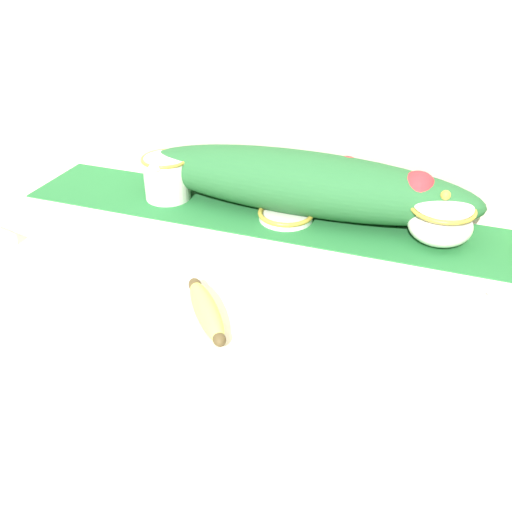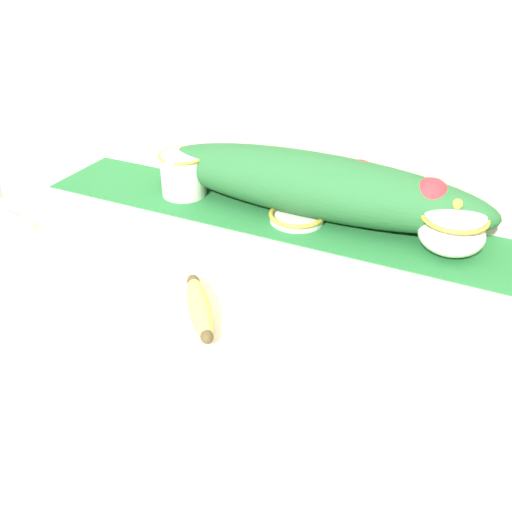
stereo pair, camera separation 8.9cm
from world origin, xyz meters
TOP-DOWN VIEW (x-y plane):
  - countertop at (0.00, 0.00)m, footprint 1.39×0.69m
  - back_wall at (0.00, 0.37)m, footprint 2.19×0.04m
  - table_runner at (0.00, 0.23)m, footprint 1.27×0.21m
  - cream_pitcher at (-0.31, 0.23)m, footprint 0.11×0.13m
  - sugar_bowl at (0.30, 0.23)m, footprint 0.13×0.13m
  - small_dish at (-0.02, 0.22)m, footprint 0.12×0.12m
  - banana at (-0.04, -0.16)m, footprint 0.14×0.16m
  - spoon at (0.40, 0.07)m, footprint 0.17×0.10m
  - poinsettia_garland at (0.01, 0.26)m, footprint 0.76×0.15m

SIDE VIEW (x-z plane):
  - countertop at x=0.00m, z-range 0.00..0.87m
  - table_runner at x=0.00m, z-range 0.87..0.87m
  - spoon at x=0.40m, z-range 0.87..0.88m
  - small_dish at x=-0.02m, z-range 0.87..0.89m
  - banana at x=-0.04m, z-range 0.87..0.91m
  - sugar_bowl at x=0.30m, z-range 0.86..0.98m
  - cream_pitcher at x=-0.31m, z-range 0.87..0.98m
  - poinsettia_garland at x=0.01m, z-range 0.87..1.01m
  - back_wall at x=0.00m, z-range 0.00..2.40m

